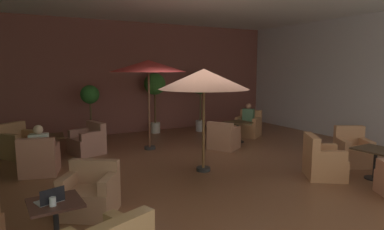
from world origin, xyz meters
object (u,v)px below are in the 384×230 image
Objects in this scene: cafe_table_front_left at (56,214)px; armchair_rear_right_south at (322,162)px; armchair_mid_center_east at (88,142)px; patron_blue_shirt at (248,115)px; armchair_front_left_east at (90,195)px; cafe_table_mid_center at (48,141)px; potted_tree_left_corner at (200,86)px; potted_tree_mid_right at (155,88)px; iced_drink_cup at (53,202)px; patio_umbrella_tall_red at (204,80)px; armchair_front_right_north at (223,138)px; armchair_mid_center_south at (19,144)px; cafe_table_rear_right at (376,155)px; potted_tree_mid_left at (90,105)px; armchair_mid_center_north at (40,160)px; patio_umbrella_center_beige at (148,67)px; armchair_front_right_east at (248,127)px; armchair_rear_right_east at (353,151)px; open_laptop at (51,199)px; patron_by_window at (39,142)px; cafe_table_front_right at (238,127)px.

cafe_table_front_left is 0.61× the size of armchair_rear_right_south.
armchair_rear_right_south is (5.35, 0.36, -0.15)m from cafe_table_front_left.
armchair_mid_center_east is 5.32m from patron_blue_shirt.
armchair_front_left_east is 3.62m from cafe_table_mid_center.
potted_tree_left_corner is 1.67m from potted_tree_mid_right.
iced_drink_cup is at bearing -106.50° from cafe_table_front_left.
patron_blue_shirt is at bearing 38.00° from patio_umbrella_tall_red.
armchair_front_right_north is 0.95× the size of armchair_mid_center_south.
cafe_table_rear_right is 1.08m from armchair_rear_right_south.
cafe_table_mid_center is 2.30m from potted_tree_mid_left.
patron_blue_shirt is (6.60, 1.08, 0.44)m from armchair_mid_center_north.
armchair_mid_center_north is (-0.28, -1.03, -0.21)m from cafe_table_mid_center.
patio_umbrella_center_beige reaches higher than armchair_front_left_east.
potted_tree_mid_left is at bearing 50.10° from cafe_table_mid_center.
potted_tree_left_corner is 2.10m from patron_blue_shirt.
patio_umbrella_center_beige is at bearing 55.95° from cafe_table_front_left.
armchair_front_left_east is 1.06× the size of armchair_front_right_east.
armchair_rear_right_east is 6.87m from iced_drink_cup.
cafe_table_mid_center is at bearing 85.02° from open_laptop.
armchair_mid_center_east is 0.55× the size of potted_tree_mid_left.
potted_tree_mid_left is at bearing 22.14° from armchair_mid_center_south.
armchair_rear_right_south is (-0.88, 0.60, -0.18)m from cafe_table_rear_right.
armchair_rear_right_east is 0.57× the size of potted_tree_mid_left.
patio_umbrella_center_beige reaches higher than armchair_rear_right_south.
cafe_table_mid_center is 0.36× the size of potted_tree_left_corner.
patron_blue_shirt is at bearing 84.81° from cafe_table_rear_right.
patron_blue_shirt is at bearing 31.61° from armchair_front_right_north.
patron_by_window is at bearing -78.53° from armchair_mid_center_south.
patio_umbrella_center_beige is (-3.19, 4.74, 1.85)m from cafe_table_rear_right.
armchair_front_right_north is at bearing 35.16° from open_laptop.
armchair_mid_center_east is (1.37, 4.82, -0.16)m from cafe_table_front_left.
potted_tree_left_corner is at bearing -0.05° from potted_tree_mid_left.
armchair_front_left_east is at bearing -148.91° from armchair_front_right_east.
armchair_rear_right_east is 0.46× the size of potted_tree_left_corner.
armchair_rear_right_east is (0.08, -3.91, 0.00)m from armchair_front_right_east.
armchair_mid_center_east is 1.29× the size of cafe_table_rear_right.
armchair_rear_right_east is at bearing -74.06° from cafe_table_front_right.
patio_umbrella_center_beige is (2.98, 1.01, 2.05)m from armchair_mid_center_north.
potted_tree_mid_right is 3.42m from patron_blue_shirt.
potted_tree_mid_left is (-3.97, 0.00, -0.49)m from potted_tree_left_corner.
patio_umbrella_tall_red is at bearing 159.22° from armchair_rear_right_east.
armchair_front_left_east is at bearing -149.14° from cafe_table_front_right.
armchair_front_right_east reaches higher than cafe_table_rear_right.
armchair_front_right_east is at bearing -6.39° from armchair_mid_center_south.
armchair_front_right_east reaches higher than armchair_front_left_east.
armchair_mid_center_south is 1.92m from patron_by_window.
patron_blue_shirt reaches higher than cafe_table_front_right.
armchair_front_right_north is 3.38m from armchair_rear_right_east.
potted_tree_mid_right reaches higher than cafe_table_mid_center.
armchair_mid_center_east is 1.53× the size of patron_by_window.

